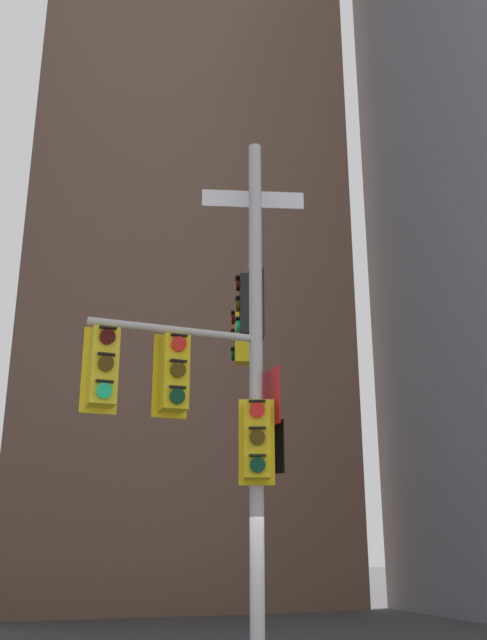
{
  "coord_description": "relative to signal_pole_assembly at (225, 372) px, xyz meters",
  "views": [
    {
      "loc": [
        -3.25,
        -8.96,
        2.14
      ],
      "look_at": [
        -0.04,
        0.42,
        5.33
      ],
      "focal_mm": 39.46,
      "sensor_mm": 36.0,
      "label": 1
    }
  ],
  "objects": [
    {
      "name": "signal_pole_assembly",
      "position": [
        0.0,
        0.0,
        0.0
      ],
      "size": [
        3.42,
        3.69,
        8.02
      ],
      "color": "#B2B2B5",
      "rests_on": "ground"
    },
    {
      "name": "building_mid_block",
      "position": [
        3.35,
        20.2,
        19.63
      ],
      "size": [
        12.66,
        12.66,
        48.33
      ],
      "primitive_type": "cube",
      "color": "brown",
      "rests_on": "ground"
    }
  ]
}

